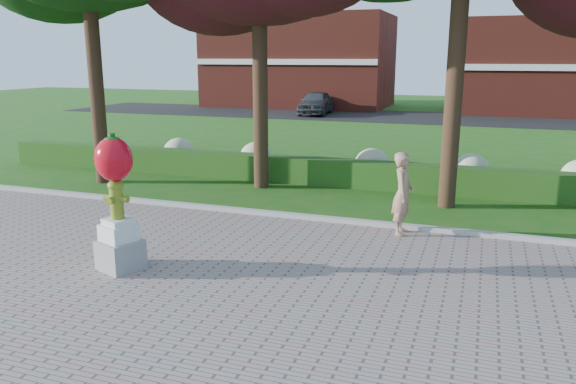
# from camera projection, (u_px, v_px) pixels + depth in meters

# --- Properties ---
(ground) EXTENTS (100.00, 100.00, 0.00)m
(ground) POSITION_uv_depth(u_px,v_px,m) (241.00, 260.00, 10.99)
(ground) COLOR #1A5715
(ground) RESTS_ON ground
(walkway) EXTENTS (40.00, 14.00, 0.04)m
(walkway) POSITION_uv_depth(u_px,v_px,m) (116.00, 360.00, 7.32)
(walkway) COLOR gray
(walkway) RESTS_ON ground
(curb) EXTENTS (40.00, 0.18, 0.15)m
(curb) POSITION_uv_depth(u_px,v_px,m) (291.00, 216.00, 13.73)
(curb) COLOR #ADADA5
(curb) RESTS_ON ground
(lawn_hedge) EXTENTS (24.00, 0.70, 0.80)m
(lawn_hedge) POSITION_uv_depth(u_px,v_px,m) (333.00, 172.00, 17.32)
(lawn_hedge) COLOR #1D4A15
(lawn_hedge) RESTS_ON ground
(hydrangea_row) EXTENTS (20.10, 1.10, 0.99)m
(hydrangea_row) POSITION_uv_depth(u_px,v_px,m) (359.00, 163.00, 18.02)
(hydrangea_row) COLOR #B5B28A
(hydrangea_row) RESTS_ON ground
(street) EXTENTS (50.00, 8.00, 0.02)m
(street) POSITION_uv_depth(u_px,v_px,m) (416.00, 117.00, 36.66)
(street) COLOR black
(street) RESTS_ON ground
(building_left) EXTENTS (14.00, 8.00, 7.00)m
(building_left) POSITION_uv_depth(u_px,v_px,m) (300.00, 61.00, 44.57)
(building_left) COLOR maroon
(building_left) RESTS_ON ground
(building_right) EXTENTS (12.00, 8.00, 6.40)m
(building_right) POSITION_uv_depth(u_px,v_px,m) (546.00, 67.00, 38.83)
(building_right) COLOR maroon
(building_right) RESTS_ON ground
(hydrant_sculpture) EXTENTS (0.88, 0.88, 2.53)m
(hydrant_sculpture) POSITION_uv_depth(u_px,v_px,m) (116.00, 199.00, 10.12)
(hydrant_sculpture) COLOR gray
(hydrant_sculpture) RESTS_ON walkway
(woman) EXTENTS (0.47, 0.69, 1.84)m
(woman) POSITION_uv_depth(u_px,v_px,m) (403.00, 193.00, 12.27)
(woman) COLOR #A37B5D
(woman) RESTS_ON walkway
(parked_car) EXTENTS (2.29, 4.82, 1.59)m
(parked_car) POSITION_uv_depth(u_px,v_px,m) (316.00, 103.00, 38.28)
(parked_car) COLOR #3F4247
(parked_car) RESTS_ON street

